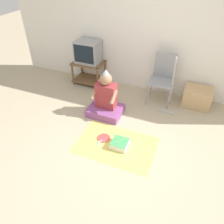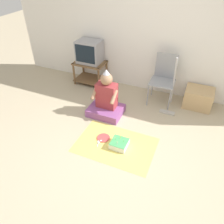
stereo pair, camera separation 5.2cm
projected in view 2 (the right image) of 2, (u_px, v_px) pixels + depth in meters
name	position (u px, v px, depth m)	size (l,w,h in m)	color
ground_plane	(118.00, 159.00, 3.19)	(16.00, 16.00, 0.00)	tan
wall_back	(163.00, 30.00, 3.99)	(6.40, 0.06, 2.55)	white
tv_stand	(90.00, 71.00, 4.83)	(0.67, 0.47, 0.50)	brown
tv	(89.00, 52.00, 4.58)	(0.50, 0.40, 0.46)	#99999E
folding_chair	(164.00, 76.00, 4.12)	(0.46, 0.44, 0.94)	gray
cardboard_box_stack	(198.00, 98.00, 4.17)	(0.51, 0.43, 0.36)	tan
dust_mop	(171.00, 97.00, 3.97)	(0.28, 0.40, 1.09)	#B2ADA3
person_seated	(106.00, 101.00, 3.92)	(0.61, 0.49, 0.88)	#8C4C8C
party_cloth	(115.00, 145.00, 3.42)	(1.22, 0.82, 0.01)	#EAD666
birthday_cake	(119.00, 144.00, 3.36)	(0.25, 0.25, 0.15)	white
paper_plate	(103.00, 138.00, 3.53)	(0.21, 0.21, 0.01)	#D84C4C
plastic_spoon_near	(100.00, 141.00, 3.47)	(0.04, 0.14, 0.01)	white
plastic_spoon_far	(98.00, 142.00, 3.45)	(0.06, 0.14, 0.01)	white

